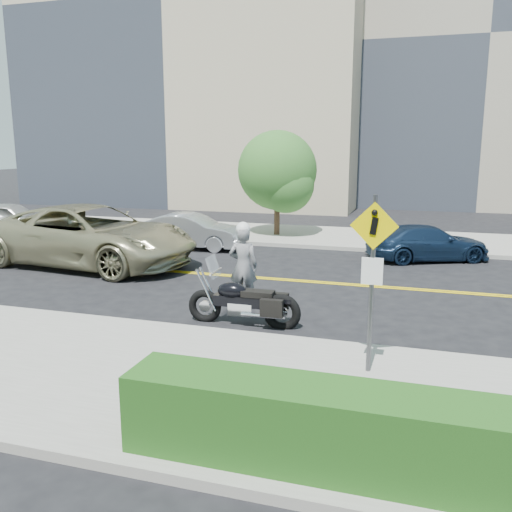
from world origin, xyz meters
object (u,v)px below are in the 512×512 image
Objects in this scene: pedestrian_sign at (372,267)px; motorcyclist at (243,264)px; motorcycle at (244,292)px; parked_car_blue at (428,243)px; suv at (90,236)px; parked_car_silver at (191,231)px; parked_car_white at (8,220)px.

pedestrian_sign reaches higher than motorcyclist.
motorcycle is 9.25m from parked_car_blue.
motorcyclist is 6.80m from suv.
pedestrian_sign is 0.74× the size of parked_car_silver.
parked_car_silver is (8.53, -0.04, -0.10)m from parked_car_white.
motorcyclist reaches higher than suv.
motorcycle is 0.55× the size of parked_car_white.
suv is at bearing 149.90° from parked_car_silver.
parked_car_silver is at bearing -62.62° from motorcyclist.
suv is 11.42m from parked_car_blue.
pedestrian_sign is 0.66× the size of parked_car_white.
parked_car_white is at bearing 147.48° from motorcycle.
pedestrian_sign reaches higher than parked_car_blue.
parked_car_blue is at bearing 84.60° from pedestrian_sign.
suv reaches higher than parked_car_blue.
suv is 1.72× the size of parked_car_blue.
motorcyclist is 0.84× the size of motorcycle.
parked_car_white reaches higher than parked_car_blue.
parked_car_silver is 8.70m from parked_car_blue.
parked_car_blue is (17.22, 0.36, -0.16)m from parked_car_white.
suv is 1.76× the size of parked_car_silver.
parked_car_silver reaches higher than parked_car_blue.
motorcyclist reaches higher than parked_car_silver.
suv is 7.58m from parked_car_white.
suv reaches higher than parked_car_white.
parked_car_white reaches higher than parked_car_silver.
parked_car_silver is at bearing 119.46° from motorcycle.
parked_car_silver is at bearing -21.41° from suv.
parked_car_blue is (0.99, 10.48, -1.35)m from pedestrian_sign.
motorcyclist is 0.50× the size of parked_car_blue.
motorcyclist is 0.51× the size of parked_car_silver.
parked_car_blue is at bearing 63.49° from motorcycle.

